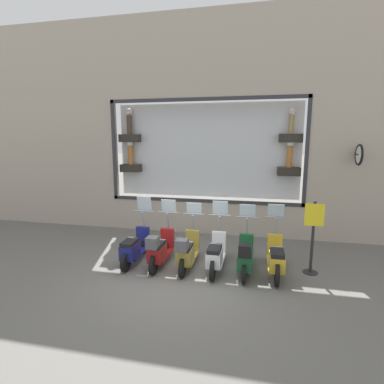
# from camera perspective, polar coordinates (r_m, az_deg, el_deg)

# --- Properties ---
(ground_plane) EXTENTS (120.00, 120.00, 0.00)m
(ground_plane) POSITION_cam_1_polar(r_m,az_deg,el_deg) (7.67, -2.40, -15.53)
(ground_plane) COLOR #66635E
(building_facade) EXTENTS (1.24, 36.00, 7.41)m
(building_facade) POSITION_cam_1_polar(r_m,az_deg,el_deg) (10.46, 2.54, 12.54)
(building_facade) COLOR #ADA08E
(building_facade) RESTS_ON ground_plane
(scooter_yellow_0) EXTENTS (1.81, 0.61, 1.63)m
(scooter_yellow_0) POSITION_cam_1_polar(r_m,az_deg,el_deg) (7.74, 15.70, -12.07)
(scooter_yellow_0) COLOR black
(scooter_yellow_0) RESTS_ON ground_plane
(scooter_green_1) EXTENTS (1.79, 0.60, 1.59)m
(scooter_green_1) POSITION_cam_1_polar(r_m,az_deg,el_deg) (7.65, 10.10, -11.98)
(scooter_green_1) COLOR black
(scooter_green_1) RESTS_ON ground_plane
(scooter_white_2) EXTENTS (1.80, 0.60, 1.65)m
(scooter_white_2) POSITION_cam_1_polar(r_m,az_deg,el_deg) (7.78, 4.57, -11.72)
(scooter_white_2) COLOR black
(scooter_white_2) RESTS_ON ground_plane
(scooter_olive_3) EXTENTS (1.80, 0.61, 1.57)m
(scooter_olive_3) POSITION_cam_1_polar(r_m,az_deg,el_deg) (7.83, -0.95, -11.27)
(scooter_olive_3) COLOR black
(scooter_olive_3) RESTS_ON ground_plane
(scooter_red_4) EXTENTS (1.80, 0.60, 1.63)m
(scooter_red_4) POSITION_cam_1_polar(r_m,az_deg,el_deg) (8.02, -6.17, -10.75)
(scooter_red_4) COLOR black
(scooter_red_4) RESTS_ON ground_plane
(scooter_navy_5) EXTENTS (1.80, 0.60, 1.68)m
(scooter_navy_5) POSITION_cam_1_polar(r_m,az_deg,el_deg) (8.34, -10.93, -10.35)
(scooter_navy_5) COLOR black
(scooter_navy_5) RESTS_ON ground_plane
(shop_sign_post) EXTENTS (0.36, 0.45, 1.83)m
(shop_sign_post) POSITION_cam_1_polar(r_m,az_deg,el_deg) (7.99, 22.04, -7.57)
(shop_sign_post) COLOR #232326
(shop_sign_post) RESTS_ON ground_plane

